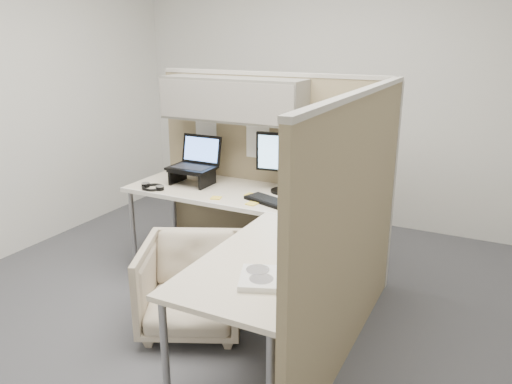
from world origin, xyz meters
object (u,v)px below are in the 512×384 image
at_px(keyboard, 273,202).
at_px(monitor_left, 284,158).
at_px(desk, 251,220).
at_px(office_chair, 193,282).

bearing_deg(keyboard, monitor_left, 118.13).
relative_size(monitor_left, keyboard, 1.01).
xyz_separation_m(desk, office_chair, (-0.24, -0.39, -0.35)).
distance_m(desk, monitor_left, 0.64).
bearing_deg(keyboard, desk, -80.95).
xyz_separation_m(monitor_left, keyboard, (0.05, -0.30, -0.26)).
height_order(desk, monitor_left, monitor_left).
xyz_separation_m(desk, keyboard, (0.04, 0.26, 0.05)).
bearing_deg(office_chair, monitor_left, 51.23).
xyz_separation_m(office_chair, keyboard, (0.28, 0.65, 0.40)).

